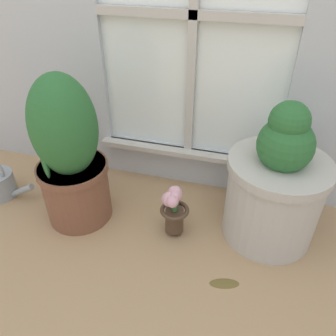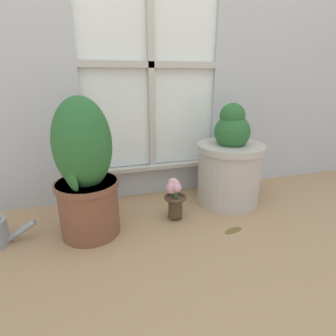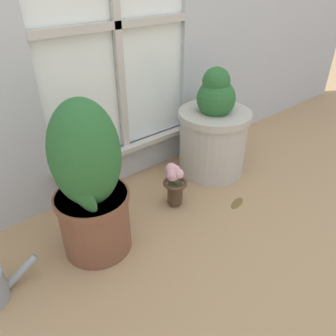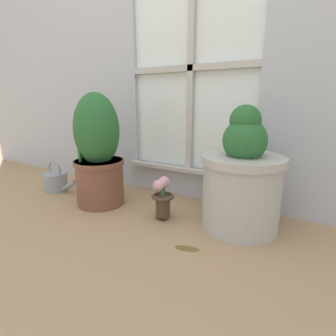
% 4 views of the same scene
% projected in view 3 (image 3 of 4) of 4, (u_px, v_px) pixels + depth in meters
% --- Properties ---
extents(ground_plane, '(10.00, 10.00, 0.00)m').
position_uv_depth(ground_plane, '(207.00, 234.00, 1.47)').
color(ground_plane, tan).
extents(potted_plant_left, '(0.30, 0.30, 0.66)m').
position_uv_depth(potted_plant_left, '(90.00, 186.00, 1.24)').
color(potted_plant_left, brown).
rests_on(potted_plant_left, ground_plane).
extents(potted_plant_right, '(0.39, 0.39, 0.60)m').
position_uv_depth(potted_plant_right, '(213.00, 132.00, 1.80)').
color(potted_plant_right, '#B7B2A8').
rests_on(potted_plant_right, ground_plane).
extents(flower_vase, '(0.12, 0.12, 0.23)m').
position_uv_depth(flower_vase, '(175.00, 182.00, 1.58)').
color(flower_vase, '#473323').
rests_on(flower_vase, ground_plane).
extents(fallen_leaf, '(0.12, 0.07, 0.01)m').
position_uv_depth(fallen_leaf, '(237.00, 203.00, 1.65)').
color(fallen_leaf, brown).
rests_on(fallen_leaf, ground_plane).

